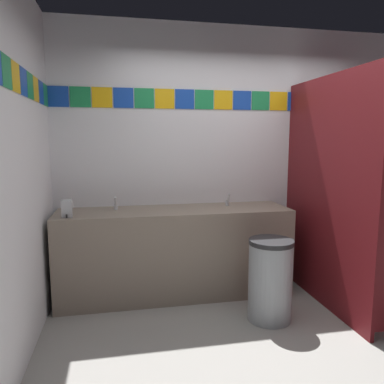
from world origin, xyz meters
name	(u,v)px	position (x,y,z in m)	size (l,w,h in m)	color
ground_plane	(286,348)	(0.00, 0.00, 0.00)	(8.32, 8.32, 0.00)	gray
wall_back	(231,157)	(0.00, 1.50, 1.39)	(3.78, 0.09, 2.78)	silver
wall_side	(1,171)	(-1.93, 0.00, 1.39)	(0.09, 2.92, 2.78)	silver
vanity_counter	(175,251)	(-0.68, 1.16, 0.45)	(2.32, 0.60, 0.89)	gray
faucet_left	(116,205)	(-1.26, 1.25, 0.94)	(0.04, 0.10, 0.14)	silver
faucet_right	(228,201)	(-0.10, 1.25, 0.94)	(0.04, 0.10, 0.14)	silver
soap_dispenser	(67,209)	(-1.69, 0.98, 0.97)	(0.09, 0.09, 0.16)	#B7BABF
stall_divider	(358,197)	(0.85, 0.43, 1.08)	(0.92, 1.53, 2.17)	maroon
toilet	(358,257)	(1.33, 1.03, 0.30)	(0.39, 0.49, 0.74)	white
trash_bin	(270,280)	(0.05, 0.46, 0.36)	(0.39, 0.39, 0.73)	#999EA3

